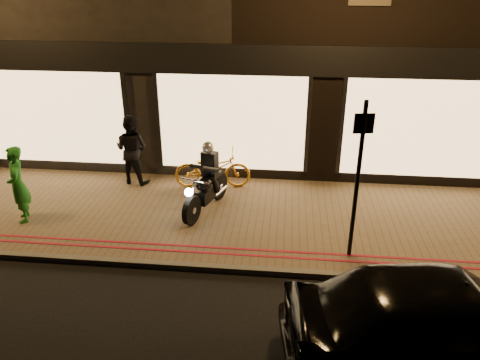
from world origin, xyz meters
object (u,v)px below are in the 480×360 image
motorcycle (207,185)px  sign_post (358,174)px  parked_car (443,320)px  person_green (18,185)px  bicycle_gold (213,169)px

motorcycle → sign_post: (2.99, -1.50, 1.06)m
parked_car → motorcycle: bearing=36.4°
sign_post → person_green: 6.93m
sign_post → bicycle_gold: (-3.05, 2.70, -1.19)m
sign_post → person_green: sign_post is taller
motorcycle → sign_post: bearing=-8.6°
motorcycle → person_green: size_ratio=1.13×
motorcycle → parked_car: (3.93, -3.96, 0.01)m
person_green → bicycle_gold: bearing=90.6°
sign_post → bicycle_gold: 4.24m
bicycle_gold → parked_car: parked_car is taller
person_green → parked_car: (7.78, -3.10, -0.21)m
sign_post → bicycle_gold: sign_post is taller
person_green → sign_post: bearing=56.8°
motorcycle → parked_car: motorcycle is taller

